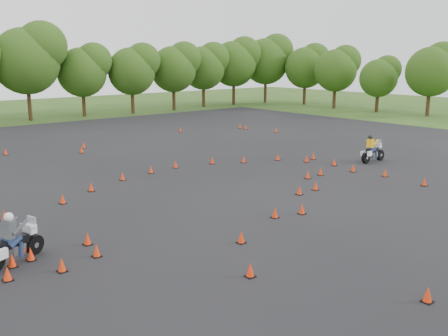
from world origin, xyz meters
name	(u,v)px	position (x,y,z in m)	size (l,w,h in m)	color
ground	(280,208)	(0.00, 0.00, 0.00)	(140.00, 140.00, 0.00)	#2D5119
asphalt_pad	(201,183)	(0.00, 6.00, 0.01)	(62.00, 62.00, 0.00)	black
treeline	(41,79)	(2.28, 35.16, 4.70)	(87.03, 32.42, 11.17)	#2B4B15
traffic_cones	(208,180)	(0.19, 5.60, 0.23)	(36.47, 32.34, 0.45)	red
rider_grey	(13,237)	(-11.44, 1.32, 0.92)	(2.38, 0.73, 1.84)	#3F4246
rider_yellow	(374,149)	(12.31, 3.22, 0.90)	(2.32, 0.71, 1.79)	gold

